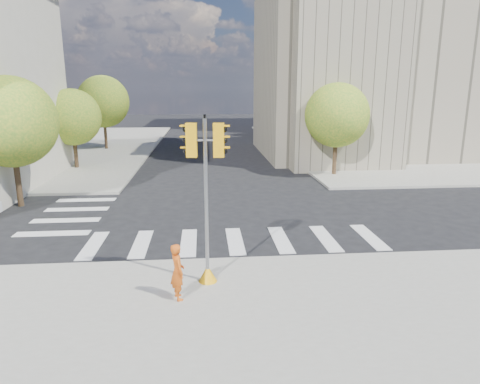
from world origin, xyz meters
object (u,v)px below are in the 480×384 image
lamp_far (290,100)px  traffic_signal (207,214)px  photographer (178,272)px  lamp_near (327,105)px

lamp_far → traffic_signal: (-9.21, -33.78, -2.31)m
lamp_far → traffic_signal: lamp_far is taller
lamp_far → photographer: (-10.03, -34.79, -3.63)m
traffic_signal → photographer: 1.86m
traffic_signal → photographer: (-0.82, -1.01, -1.32)m
traffic_signal → lamp_far: bearing=80.5°
lamp_near → photographer: 23.37m
traffic_signal → photographer: traffic_signal is taller
photographer → lamp_far: bearing=-35.5°
lamp_far → traffic_signal: bearing=-105.2°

